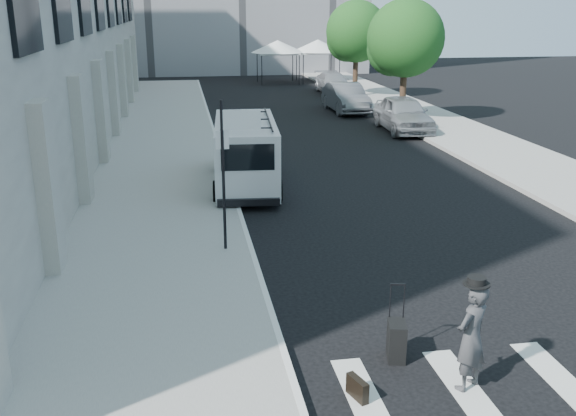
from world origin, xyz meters
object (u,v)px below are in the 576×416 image
object	(u,v)px
parked_car_c	(333,83)
briefcase	(357,389)
businessman	(471,337)
parked_car_b	(346,98)
parked_car_a	(403,114)
suitcase	(396,340)
cargo_van	(246,153)

from	to	relation	value
parked_car_c	briefcase	bearing A→B (deg)	-103.11
businessman	briefcase	world-z (taller)	businessman
briefcase	parked_car_c	world-z (taller)	parked_car_c
businessman	parked_car_b	world-z (taller)	businessman
parked_car_a	parked_car_b	world-z (taller)	parked_car_a
businessman	suitcase	xyz separation A→B (m)	(-0.80, 1.00, -0.53)
businessman	parked_car_c	distance (m)	35.16
briefcase	parked_car_b	world-z (taller)	parked_car_b
parked_car_b	cargo_van	bearing A→B (deg)	-117.06
briefcase	parked_car_b	bearing A→B (deg)	56.60
businessman	cargo_van	distance (m)	12.30
briefcase	cargo_van	size ratio (longest dim) A/B	0.08
parked_car_b	suitcase	bearing A→B (deg)	-103.67
parked_car_c	parked_car_b	bearing A→B (deg)	-98.74
businessman	parked_car_b	distance (m)	27.06
cargo_van	parked_car_c	size ratio (longest dim) A/B	1.25
briefcase	businessman	bearing A→B (deg)	-19.26
briefcase	cargo_van	bearing A→B (deg)	72.57
businessman	parked_car_b	size ratio (longest dim) A/B	0.36
parked_car_b	parked_car_c	size ratio (longest dim) A/B	1.02
suitcase	cargo_van	world-z (taller)	cargo_van
cargo_van	parked_car_b	distance (m)	16.13
suitcase	parked_car_c	world-z (taller)	parked_car_c
businessman	cargo_van	world-z (taller)	cargo_van
businessman	parked_car_c	xyz separation A→B (m)	(6.15, 34.61, -0.19)
cargo_van	parked_car_a	bearing A→B (deg)	50.07
suitcase	cargo_van	size ratio (longest dim) A/B	0.22
parked_car_a	parked_car_c	distance (m)	14.06
businessman	parked_car_a	bearing A→B (deg)	-138.97
suitcase	parked_car_b	distance (m)	26.24
cargo_van	parked_car_c	bearing A→B (deg)	74.33
briefcase	suitcase	distance (m)	1.39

